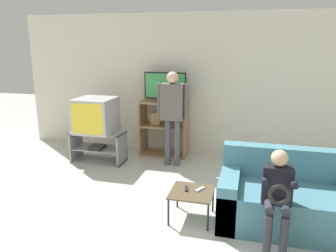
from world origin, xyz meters
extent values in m
cube|color=silver|center=(0.00, 3.48, 1.30)|extent=(6.40, 0.06, 2.60)
cube|color=#939399|center=(-1.31, 2.53, 0.01)|extent=(0.93, 0.44, 0.02)
cube|color=#939399|center=(-1.31, 2.53, 0.25)|extent=(0.89, 0.44, 0.02)
cube|color=#939399|center=(-1.31, 2.53, 0.54)|extent=(0.93, 0.44, 0.02)
cube|color=#939399|center=(-1.75, 2.53, 0.27)|extent=(0.03, 0.44, 0.55)
cube|color=#939399|center=(-0.86, 2.53, 0.27)|extent=(0.03, 0.44, 0.55)
cube|color=black|center=(-1.31, 2.47, 0.28)|extent=(0.24, 0.28, 0.05)
cube|color=#B2B2B7|center=(-1.32, 2.52, 0.85)|extent=(0.64, 0.63, 0.60)
cube|color=yellow|center=(-1.32, 2.20, 0.85)|extent=(0.56, 0.01, 0.52)
cube|color=#9E7A51|center=(-0.69, 3.17, 0.51)|extent=(0.03, 0.47, 1.03)
cube|color=#9E7A51|center=(0.14, 3.17, 0.51)|extent=(0.03, 0.47, 1.03)
cube|color=#9E7A51|center=(-0.27, 3.17, 0.02)|extent=(0.80, 0.47, 0.03)
cube|color=#9E7A51|center=(-0.27, 3.17, 0.57)|extent=(0.80, 0.47, 0.03)
cube|color=#9E7A51|center=(-0.27, 3.17, 1.01)|extent=(0.80, 0.47, 0.03)
cube|color=#9E7A4C|center=(-0.42, 3.10, 0.69)|extent=(0.18, 0.04, 0.22)
cube|color=black|center=(-0.25, 3.18, 1.05)|extent=(0.27, 0.20, 0.04)
cube|color=black|center=(-0.25, 3.18, 1.31)|extent=(0.78, 0.04, 0.49)
cube|color=#3FA559|center=(-0.25, 3.16, 1.31)|extent=(0.73, 0.01, 0.44)
cube|color=brown|center=(0.66, 1.00, 0.34)|extent=(0.51, 0.51, 0.02)
cylinder|color=black|center=(0.43, 0.77, 0.17)|extent=(0.02, 0.02, 0.33)
cylinder|color=black|center=(0.89, 0.77, 0.17)|extent=(0.02, 0.02, 0.33)
cylinder|color=black|center=(0.43, 1.23, 0.17)|extent=(0.02, 0.02, 0.33)
cylinder|color=black|center=(0.89, 1.23, 0.17)|extent=(0.02, 0.02, 0.33)
cube|color=#232328|center=(0.59, 1.04, 0.36)|extent=(0.07, 0.15, 0.02)
cube|color=silver|center=(0.75, 1.06, 0.36)|extent=(0.10, 0.14, 0.02)
cube|color=teal|center=(1.76, 1.12, 0.23)|extent=(1.56, 0.87, 0.46)
cube|color=teal|center=(1.76, 1.46, 0.65)|extent=(1.56, 0.20, 0.39)
cube|color=teal|center=(1.09, 1.12, 0.29)|extent=(0.22, 0.87, 0.58)
cylinder|color=#4C4C56|center=(-0.07, 2.68, 0.40)|extent=(0.11, 0.11, 0.81)
cylinder|color=#4C4C56|center=(0.09, 2.68, 0.40)|extent=(0.11, 0.11, 0.81)
cube|color=#5B5651|center=(0.01, 2.68, 1.11)|extent=(0.38, 0.20, 0.61)
cylinder|color=#5B5651|center=(-0.22, 2.68, 1.13)|extent=(0.08, 0.08, 0.58)
cylinder|color=#5B5651|center=(0.24, 2.68, 1.13)|extent=(0.08, 0.08, 0.58)
sphere|color=beige|center=(0.01, 2.68, 1.51)|extent=(0.20, 0.20, 0.20)
cylinder|color=#2D2D38|center=(1.52, 0.45, 0.23)|extent=(0.08, 0.08, 0.46)
cylinder|color=#2D2D38|center=(1.67, 0.45, 0.23)|extent=(0.08, 0.08, 0.46)
cylinder|color=#2D2D38|center=(1.52, 0.60, 0.50)|extent=(0.09, 0.30, 0.09)
cylinder|color=#2D2D38|center=(1.67, 0.60, 0.50)|extent=(0.09, 0.30, 0.09)
cube|color=black|center=(1.59, 0.75, 0.66)|extent=(0.30, 0.17, 0.40)
cylinder|color=black|center=(1.46, 0.62, 0.74)|extent=(0.06, 0.31, 0.14)
cylinder|color=black|center=(1.73, 0.62, 0.74)|extent=(0.06, 0.31, 0.14)
sphere|color=#DBAD89|center=(1.59, 0.75, 0.95)|extent=(0.17, 0.17, 0.17)
torus|color=black|center=(1.59, 0.46, 0.68)|extent=(0.21, 0.04, 0.21)
camera|label=1|loc=(1.29, -2.53, 2.07)|focal=35.00mm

